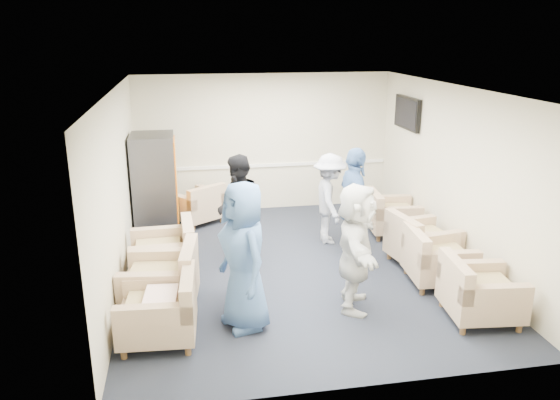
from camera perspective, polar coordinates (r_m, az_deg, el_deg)
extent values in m
plane|color=black|center=(8.43, 1.51, -7.05)|extent=(6.00, 6.00, 0.00)
plane|color=white|center=(7.72, 1.67, 11.54)|extent=(6.00, 6.00, 0.00)
cube|color=beige|center=(10.85, -1.65, 5.98)|extent=(5.00, 0.02, 2.70)
cube|color=beige|center=(5.23, 8.31, -6.79)|extent=(5.00, 0.02, 2.70)
cube|color=beige|center=(7.87, -16.55, 0.91)|extent=(0.02, 6.00, 2.70)
cube|color=beige|center=(8.81, 17.73, 2.51)|extent=(0.02, 6.00, 2.70)
cube|color=white|center=(10.92, -1.61, 3.64)|extent=(4.98, 0.04, 0.06)
cube|color=black|center=(10.25, 13.15, 8.85)|extent=(0.07, 1.00, 0.58)
cube|color=black|center=(10.23, 12.97, 8.85)|extent=(0.01, 0.92, 0.50)
cube|color=#47484E|center=(10.28, 13.30, 8.02)|extent=(0.04, 0.10, 0.25)
cube|color=tan|center=(6.63, -12.61, -12.08)|extent=(0.92, 0.92, 0.28)
cube|color=tan|center=(6.54, -12.72, -10.61)|extent=(0.64, 0.60, 0.10)
cube|color=tan|center=(6.44, -9.58, -9.35)|extent=(0.20, 0.87, 0.41)
cube|color=tan|center=(7.30, -12.37, -9.05)|extent=(1.03, 1.03, 0.30)
cube|color=tan|center=(7.21, -12.48, -7.58)|extent=(0.71, 0.67, 0.11)
cube|color=tan|center=(7.09, -9.47, -6.39)|extent=(0.26, 0.93, 0.43)
cube|color=tan|center=(8.14, -12.13, -6.24)|extent=(0.93, 0.93, 0.30)
cube|color=tan|center=(8.06, -12.22, -4.92)|extent=(0.65, 0.61, 0.11)
cube|color=tan|center=(8.01, -9.59, -3.69)|extent=(0.18, 0.91, 0.43)
cube|color=tan|center=(7.35, 20.23, -9.74)|extent=(0.94, 0.94, 0.28)
cube|color=tan|center=(7.27, 20.39, -8.39)|extent=(0.65, 0.61, 0.10)
cube|color=tan|center=(7.07, 17.85, -7.51)|extent=(0.23, 0.87, 0.40)
cube|color=tan|center=(8.16, 16.24, -6.62)|extent=(0.92, 0.92, 0.28)
cube|color=tan|center=(8.09, 16.36, -5.38)|extent=(0.64, 0.60, 0.10)
cube|color=tan|center=(7.91, 14.04, -4.53)|extent=(0.21, 0.86, 0.40)
cube|color=tan|center=(8.71, 14.63, -4.89)|extent=(1.01, 1.01, 0.29)
cube|color=tan|center=(8.64, 14.73, -3.68)|extent=(0.69, 0.66, 0.10)
cube|color=tan|center=(8.40, 12.74, -3.04)|extent=(0.29, 0.89, 0.41)
cube|color=tan|center=(9.90, 11.69, -2.07)|extent=(0.90, 0.90, 0.27)
cube|color=tan|center=(9.84, 11.75, -1.05)|extent=(0.62, 0.59, 0.10)
cube|color=tan|center=(9.70, 9.84, -0.29)|extent=(0.21, 0.84, 0.39)
cube|color=tan|center=(10.41, -8.70, -0.98)|extent=(1.13, 1.13, 0.27)
cube|color=tan|center=(10.35, -8.75, -0.03)|extent=(0.75, 0.76, 0.10)
cube|color=tan|center=(10.05, -7.64, 0.34)|extent=(0.74, 0.57, 0.38)
cube|color=#47484E|center=(9.64, -12.94, 1.39)|extent=(0.72, 0.86, 1.81)
cube|color=#DC3B04|center=(9.60, -10.78, 2.02)|extent=(0.02, 0.73, 1.45)
cube|color=black|center=(9.82, -10.53, -2.25)|extent=(0.02, 0.43, 0.11)
cube|color=black|center=(7.64, -10.37, -8.35)|extent=(0.34, 0.30, 0.40)
sphere|color=black|center=(7.57, -10.44, -7.12)|extent=(0.20, 0.20, 0.20)
cube|color=white|center=(6.50, -12.32, -10.04)|extent=(0.40, 0.51, 0.14)
imported|color=#3F6399|center=(6.51, -3.78, -5.87)|extent=(0.83, 1.03, 1.83)
imported|color=#3F6399|center=(7.07, -3.99, -4.72)|extent=(0.46, 0.64, 1.65)
imported|color=black|center=(8.56, -4.31, -0.76)|extent=(0.77, 0.91, 1.65)
imported|color=silver|center=(9.19, 5.21, 0.11)|extent=(0.64, 1.03, 1.54)
imported|color=#3F6399|center=(8.33, 7.74, -0.75)|extent=(0.45, 1.08, 1.83)
imported|color=silver|center=(7.02, 7.94, -4.90)|extent=(0.93, 1.64, 1.68)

